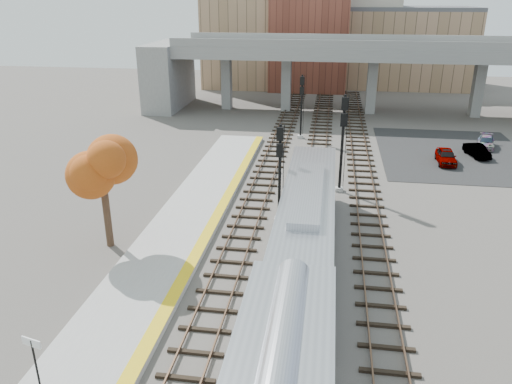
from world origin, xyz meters
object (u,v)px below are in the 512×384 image
(locomotive, at_px, (307,222))
(signal_mast_mid, at_px, (342,144))
(signal_mast_near, at_px, (280,176))
(signal_mast_far, at_px, (301,108))
(car_b, at_px, (477,151))
(car_c, at_px, (486,142))
(car_a, at_px, (446,156))
(tree, at_px, (101,164))

(locomotive, distance_m, signal_mast_mid, 11.21)
(signal_mast_near, xyz_separation_m, signal_mast_far, (0.00, 21.55, -0.06))
(car_b, bearing_deg, signal_mast_near, -147.24)
(signal_mast_mid, xyz_separation_m, car_b, (12.98, 10.96, -3.27))
(signal_mast_near, relative_size, signal_mast_mid, 0.89)
(signal_mast_near, height_order, signal_mast_far, signal_mast_near)
(signal_mast_near, bearing_deg, car_c, 47.88)
(car_b, bearing_deg, car_a, -155.80)
(car_b, bearing_deg, car_c, 50.78)
(signal_mast_far, bearing_deg, signal_mast_mid, -74.86)
(signal_mast_far, distance_m, car_b, 17.78)
(tree, height_order, car_c, tree)
(tree, distance_m, car_a, 31.22)
(signal_mast_mid, distance_m, car_c, 20.80)
(car_a, bearing_deg, signal_mast_mid, -136.79)
(signal_mast_near, xyz_separation_m, car_a, (13.75, 14.87, -2.63))
(signal_mast_mid, bearing_deg, signal_mast_near, -122.66)
(tree, bearing_deg, signal_mast_mid, 38.85)
(signal_mast_mid, height_order, signal_mast_far, signal_mast_mid)
(locomotive, distance_m, car_a, 22.67)
(car_c, bearing_deg, signal_mast_mid, -120.51)
(signal_mast_mid, height_order, car_b, signal_mast_mid)
(car_a, bearing_deg, signal_mast_near, -130.83)
(locomotive, bearing_deg, signal_mast_mid, 79.61)
(car_b, bearing_deg, signal_mast_mid, -152.52)
(signal_mast_far, bearing_deg, car_c, -2.39)
(car_a, bearing_deg, signal_mast_far, 156.04)
(locomotive, relative_size, signal_mast_near, 2.79)
(signal_mast_mid, relative_size, car_a, 1.94)
(signal_mast_far, height_order, car_c, signal_mast_far)
(car_a, bearing_deg, car_c, 51.55)
(signal_mast_mid, bearing_deg, car_c, 44.39)
(signal_mast_mid, xyz_separation_m, signal_mast_far, (-4.10, 15.15, -0.61))
(car_b, bearing_deg, tree, -153.21)
(signal_mast_far, distance_m, car_a, 15.51)
(signal_mast_far, bearing_deg, tree, -110.60)
(signal_mast_mid, bearing_deg, car_a, 41.26)
(signal_mast_far, distance_m, car_c, 18.98)
(tree, relative_size, car_b, 2.00)
(locomotive, height_order, signal_mast_mid, signal_mast_mid)
(car_a, relative_size, car_c, 1.03)
(tree, xyz_separation_m, car_a, (23.70, 19.78, -4.59))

